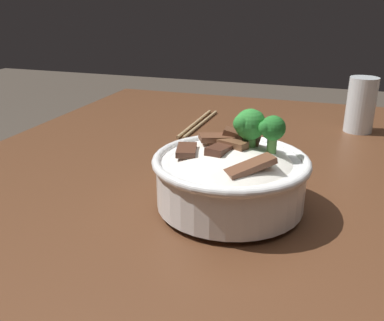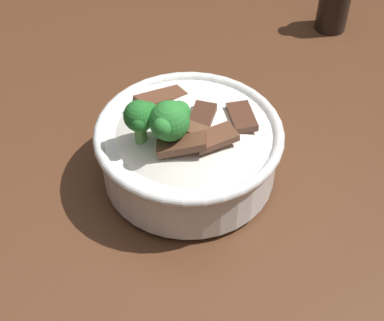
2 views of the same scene
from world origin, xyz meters
The scene contains 4 objects.
dining_table centered at (0.00, 0.00, 0.70)m, with size 1.13×0.96×0.82m.
rice_bowl centered at (-0.13, -0.04, 0.87)m, with size 0.21×0.21×0.14m.
drinking_glass centered at (0.31, -0.22, 0.87)m, with size 0.06×0.06×0.12m.
chopsticks_pair centered at (0.25, 0.13, 0.82)m, with size 0.23×0.03×0.01m.
Camera 1 is at (-0.64, -0.15, 1.09)m, focal length 39.31 mm.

